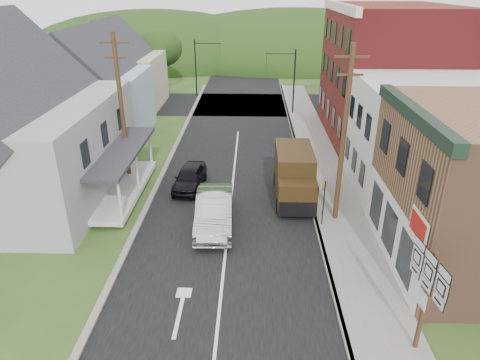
# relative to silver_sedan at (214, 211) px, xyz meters

# --- Properties ---
(ground) EXTENTS (120.00, 120.00, 0.00)m
(ground) POSITION_rel_silver_sedan_xyz_m (0.70, -2.72, -0.85)
(ground) COLOR #2D4719
(ground) RESTS_ON ground
(road) EXTENTS (9.00, 90.00, 0.02)m
(road) POSITION_rel_silver_sedan_xyz_m (0.70, 7.28, -0.85)
(road) COLOR black
(road) RESTS_ON ground
(cross_road) EXTENTS (60.00, 9.00, 0.02)m
(cross_road) POSITION_rel_silver_sedan_xyz_m (0.70, 24.28, -0.85)
(cross_road) COLOR black
(cross_road) RESTS_ON ground
(sidewalk_right) EXTENTS (2.80, 55.00, 0.15)m
(sidewalk_right) POSITION_rel_silver_sedan_xyz_m (6.60, 5.28, -0.78)
(sidewalk_right) COLOR slate
(sidewalk_right) RESTS_ON ground
(curb_right) EXTENTS (0.20, 55.00, 0.15)m
(curb_right) POSITION_rel_silver_sedan_xyz_m (5.25, 5.28, -0.78)
(curb_right) COLOR slate
(curb_right) RESTS_ON ground
(curb_left) EXTENTS (0.30, 55.00, 0.12)m
(curb_left) POSITION_rel_silver_sedan_xyz_m (-3.95, 5.28, -0.79)
(curb_left) COLOR slate
(curb_left) RESTS_ON ground
(storefront_white) EXTENTS (8.00, 7.00, 6.50)m
(storefront_white) POSITION_rel_silver_sedan_xyz_m (12.00, 4.78, 2.40)
(storefront_white) COLOR silver
(storefront_white) RESTS_ON ground
(storefront_red) EXTENTS (8.00, 12.00, 10.00)m
(storefront_red) POSITION_rel_silver_sedan_xyz_m (12.00, 14.28, 4.15)
(storefront_red) COLOR maroon
(storefront_red) RESTS_ON ground
(house_gray) EXTENTS (10.20, 12.24, 8.35)m
(house_gray) POSITION_rel_silver_sedan_xyz_m (-11.30, 3.28, 3.38)
(house_gray) COLOR gray
(house_gray) RESTS_ON ground
(house_blue) EXTENTS (7.14, 8.16, 7.28)m
(house_blue) POSITION_rel_silver_sedan_xyz_m (-10.30, 14.28, 2.84)
(house_blue) COLOR #96B7CD
(house_blue) RESTS_ON ground
(house_cream) EXTENTS (7.14, 8.16, 7.28)m
(house_cream) POSITION_rel_silver_sedan_xyz_m (-10.80, 23.28, 2.84)
(house_cream) COLOR #C6B599
(house_cream) RESTS_ON ground
(utility_pole_right) EXTENTS (1.60, 0.26, 9.00)m
(utility_pole_right) POSITION_rel_silver_sedan_xyz_m (6.30, 0.78, 3.80)
(utility_pole_right) COLOR #472D19
(utility_pole_right) RESTS_ON ground
(utility_pole_left) EXTENTS (1.60, 0.26, 9.00)m
(utility_pole_left) POSITION_rel_silver_sedan_xyz_m (-5.80, 5.28, 3.80)
(utility_pole_left) COLOR #472D19
(utility_pole_left) RESTS_ON ground
(traffic_signal_right) EXTENTS (2.87, 0.20, 6.00)m
(traffic_signal_right) POSITION_rel_silver_sedan_xyz_m (5.00, 20.78, 2.90)
(traffic_signal_right) COLOR black
(traffic_signal_right) RESTS_ON ground
(traffic_signal_left) EXTENTS (2.87, 0.20, 6.00)m
(traffic_signal_left) POSITION_rel_silver_sedan_xyz_m (-3.60, 27.78, 2.90)
(traffic_signal_left) COLOR black
(traffic_signal_left) RESTS_ON ground
(tree_left_c) EXTENTS (5.80, 5.80, 8.41)m
(tree_left_c) POSITION_rel_silver_sedan_xyz_m (-18.30, 17.28, 5.08)
(tree_left_c) COLOR #382616
(tree_left_c) RESTS_ON ground
(tree_left_d) EXTENTS (4.80, 4.80, 6.94)m
(tree_left_d) POSITION_rel_silver_sedan_xyz_m (-8.30, 29.28, 4.03)
(tree_left_d) COLOR #382616
(tree_left_d) RESTS_ON ground
(forested_ridge) EXTENTS (90.00, 30.00, 16.00)m
(forested_ridge) POSITION_rel_silver_sedan_xyz_m (0.70, 52.28, -0.85)
(forested_ridge) COLOR #19330F
(forested_ridge) RESTS_ON ground
(silver_sedan) EXTENTS (2.03, 5.26, 1.71)m
(silver_sedan) POSITION_rel_silver_sedan_xyz_m (0.00, 0.00, 0.00)
(silver_sedan) COLOR #B6B6BB
(silver_sedan) RESTS_ON ground
(dark_sedan) EXTENTS (1.92, 4.12, 1.37)m
(dark_sedan) POSITION_rel_silver_sedan_xyz_m (-1.87, 4.41, -0.17)
(dark_sedan) COLOR black
(dark_sedan) RESTS_ON ground
(delivery_van) EXTENTS (2.14, 5.11, 2.85)m
(delivery_van) POSITION_rel_silver_sedan_xyz_m (4.30, 3.21, 0.59)
(delivery_van) COLOR black
(delivery_van) RESTS_ON ground
(route_sign_cluster) EXTENTS (0.32, 2.19, 3.84)m
(route_sign_cluster) POSITION_rel_silver_sedan_xyz_m (7.45, -8.02, 1.78)
(route_sign_cluster) COLOR #472D19
(route_sign_cluster) RESTS_ON sidewalk_right
(warning_sign) EXTENTS (0.25, 0.68, 2.59)m
(warning_sign) POSITION_rel_silver_sedan_xyz_m (5.48, 0.05, 0.95)
(warning_sign) COLOR black
(warning_sign) RESTS_ON sidewalk_right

